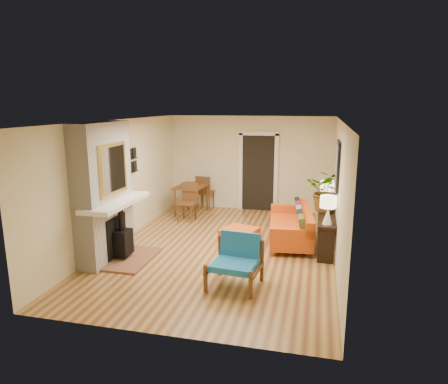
{
  "coord_description": "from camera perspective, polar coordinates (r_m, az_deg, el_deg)",
  "views": [
    {
      "loc": [
        1.86,
        -7.56,
        2.93
      ],
      "look_at": [
        0.0,
        0.2,
        1.15
      ],
      "focal_mm": 32.0,
      "sensor_mm": 36.0,
      "label": 1
    }
  ],
  "objects": [
    {
      "name": "fireplace",
      "position": [
        7.8,
        -16.58,
        -0.47
      ],
      "size": [
        1.09,
        1.68,
        2.6
      ],
      "color": "white",
      "rests_on": "ground"
    },
    {
      "name": "houseplant",
      "position": [
        8.51,
        14.52,
        0.17
      ],
      "size": [
        0.96,
        0.89,
        0.88
      ],
      "primitive_type": "imported",
      "rotation": [
        0.0,
        0.0,
        -0.31
      ],
      "color": "#1E5919",
      "rests_on": "console_table"
    },
    {
      "name": "lamp_far",
      "position": [
        9.07,
        14.5,
        0.28
      ],
      "size": [
        0.3,
        0.3,
        0.54
      ],
      "color": "white",
      "rests_on": "console_table"
    },
    {
      "name": "sofa",
      "position": [
        8.76,
        9.95,
        -4.78
      ],
      "size": [
        1.07,
        2.08,
        0.79
      ],
      "color": "silver",
      "rests_on": "ground"
    },
    {
      "name": "lamp_near",
      "position": [
        7.62,
        14.64,
        -2.03
      ],
      "size": [
        0.3,
        0.3,
        0.54
      ],
      "color": "white",
      "rests_on": "console_table"
    },
    {
      "name": "ottoman",
      "position": [
        8.5,
        2.23,
        -6.2
      ],
      "size": [
        0.85,
        0.85,
        0.34
      ],
      "color": "silver",
      "rests_on": "ground"
    },
    {
      "name": "dining_table",
      "position": [
        10.69,
        -4.3,
        0.09
      ],
      "size": [
        0.83,
        1.8,
        0.96
      ],
      "color": "brown",
      "rests_on": "ground"
    },
    {
      "name": "blue_chair",
      "position": [
        6.64,
        1.83,
        -9.38
      ],
      "size": [
        0.87,
        0.86,
        0.83
      ],
      "color": "brown",
      "rests_on": "ground"
    },
    {
      "name": "console_table",
      "position": [
        8.44,
        14.39,
        -4.03
      ],
      "size": [
        0.34,
        1.85,
        0.72
      ],
      "color": "black",
      "rests_on": "ground"
    },
    {
      "name": "room_shell",
      "position": [
        10.41,
        6.38,
        3.15
      ],
      "size": [
        6.5,
        6.5,
        6.5
      ],
      "color": "#BC8E48",
      "rests_on": "ground"
    }
  ]
}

